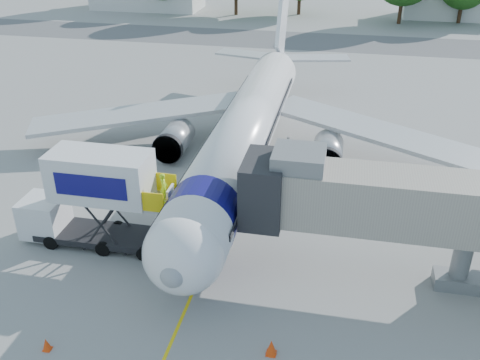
% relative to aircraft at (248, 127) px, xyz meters
% --- Properties ---
extents(ground, '(160.00, 160.00, 0.00)m').
position_rel_aircraft_xyz_m(ground, '(0.00, -4.12, -2.95)').
color(ground, '#969693').
rests_on(ground, ground).
extents(guidance_line, '(0.15, 70.00, 0.01)m').
position_rel_aircraft_xyz_m(guidance_line, '(0.00, -4.12, -2.94)').
color(guidance_line, yellow).
rests_on(guidance_line, ground).
extents(taxiway_strip, '(120.00, 10.00, 0.01)m').
position_rel_aircraft_xyz_m(taxiway_strip, '(0.00, 37.88, -2.94)').
color(taxiway_strip, '#59595B').
rests_on(taxiway_strip, ground).
extents(aircraft, '(34.17, 37.73, 11.35)m').
position_rel_aircraft_xyz_m(aircraft, '(0.00, 0.00, 0.00)').
color(aircraft, white).
rests_on(aircraft, ground).
extents(jet_bridge, '(13.90, 3.20, 6.60)m').
position_rel_aircraft_xyz_m(jet_bridge, '(7.99, -11.12, 1.39)').
color(jet_bridge, '#A29A8B').
rests_on(jet_bridge, ground).
extents(catering_hiloader, '(8.50, 2.44, 5.50)m').
position_rel_aircraft_xyz_m(catering_hiloader, '(-6.27, -11.12, -0.19)').
color(catering_hiloader, black).
rests_on(catering_hiloader, ground).
extents(ground_tug, '(4.36, 3.42, 1.55)m').
position_rel_aircraft_xyz_m(ground_tug, '(-0.88, -19.31, -2.13)').
color(ground_tug, silver).
rests_on(ground_tug, ground).
extents(safety_cone_a, '(0.47, 0.47, 0.75)m').
position_rel_aircraft_xyz_m(safety_cone_a, '(4.30, -17.27, -2.59)').
color(safety_cone_a, '#EE3F0C').
rests_on(safety_cone_a, ground).
extents(safety_cone_b, '(0.38, 0.38, 0.60)m').
position_rel_aircraft_xyz_m(safety_cone_b, '(-5.00, -18.92, -2.66)').
color(safety_cone_b, '#EE3F0C').
rests_on(safety_cone_b, ground).
extents(outbuilding_right, '(16.40, 7.40, 5.30)m').
position_rel_aircraft_xyz_m(outbuilding_right, '(22.00, 57.88, -0.29)').
color(outbuilding_right, silver).
rests_on(outbuilding_right, ground).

